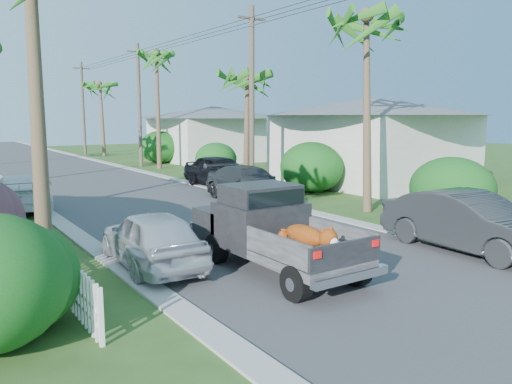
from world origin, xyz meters
TOP-DOWN VIEW (x-y plane):
  - ground at (0.00, 0.00)m, footprint 120.00×120.00m
  - road at (0.00, 25.00)m, footprint 8.00×100.00m
  - curb_left at (-4.30, 25.00)m, footprint 0.60×100.00m
  - curb_right at (4.30, 25.00)m, footprint 0.60×100.00m
  - pickup_truck at (-1.27, 2.01)m, footprint 1.98×5.12m
  - parked_car_rn at (4.20, 0.07)m, footprint 1.98×5.08m
  - parked_car_rm at (3.78, 10.50)m, footprint 2.15×5.23m
  - parked_car_rf at (5.00, 15.17)m, footprint 2.35×5.07m
  - parked_car_ln at (-3.60, 3.69)m, footprint 1.94×4.30m
  - parked_car_lf at (-5.00, 13.92)m, footprint 2.21×4.96m
  - palm_r_a at (6.30, 6.00)m, footprint 4.40×4.40m
  - palm_r_b at (6.60, 15.00)m, footprint 4.40×4.40m
  - palm_r_c at (6.20, 26.00)m, footprint 4.40×4.40m
  - palm_r_d at (6.50, 40.00)m, footprint 4.40×4.40m
  - shrub_r_a at (7.60, 3.00)m, footprint 2.80×3.08m
  - shrub_r_b at (7.80, 11.00)m, footprint 3.00×3.30m
  - shrub_r_c at (7.50, 20.00)m, footprint 2.60×2.86m
  - shrub_r_d at (8.00, 30.00)m, footprint 3.20×3.52m
  - picket_fence at (-6.00, 5.50)m, footprint 0.10×11.00m
  - house_right_near at (13.00, 12.00)m, footprint 8.00×9.00m
  - house_right_far at (13.00, 30.00)m, footprint 9.00×8.00m
  - utility_pole_b at (5.60, 13.00)m, footprint 1.60×0.26m
  - utility_pole_c at (5.60, 28.00)m, footprint 1.60×0.26m
  - utility_pole_d at (5.60, 43.00)m, footprint 1.60×0.26m

SIDE VIEW (x-z plane):
  - ground at x=0.00m, z-range 0.00..0.00m
  - road at x=0.00m, z-range 0.00..0.02m
  - curb_left at x=-4.30m, z-range 0.00..0.06m
  - curb_right at x=4.30m, z-range 0.00..0.06m
  - picket_fence at x=-6.00m, z-range 0.00..1.00m
  - parked_car_lf at x=-5.00m, z-range 0.00..1.42m
  - parked_car_ln at x=-3.60m, z-range 0.00..1.43m
  - parked_car_rm at x=3.78m, z-range 0.00..1.52m
  - parked_car_rn at x=4.20m, z-range 0.00..1.65m
  - parked_car_rf at x=5.00m, z-range 0.00..1.68m
  - pickup_truck at x=-1.27m, z-range -0.02..2.04m
  - shrub_r_c at x=7.50m, z-range 0.00..2.10m
  - shrub_r_a at x=7.60m, z-range 0.00..2.30m
  - shrub_r_b at x=7.80m, z-range 0.00..2.50m
  - shrub_r_d at x=8.00m, z-range 0.00..2.60m
  - house_right_far at x=13.00m, z-range -0.18..4.42m
  - house_right_near at x=13.00m, z-range -0.18..4.62m
  - utility_pole_b at x=5.60m, z-range 0.10..9.10m
  - utility_pole_c at x=5.60m, z-range 0.10..9.10m
  - utility_pole_d at x=5.60m, z-range 0.10..9.10m
  - palm_r_b at x=6.60m, z-range 2.35..9.55m
  - palm_r_d at x=6.50m, z-range 2.73..10.74m
  - palm_r_a at x=6.30m, z-range 3.07..11.78m
  - palm_r_c at x=6.20m, z-range 3.41..12.81m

